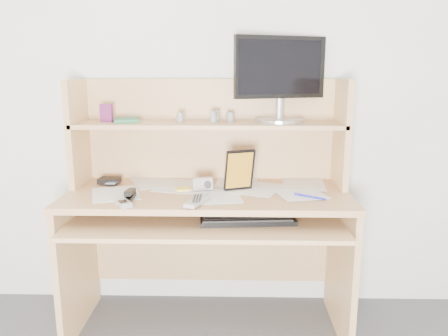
{
  "coord_description": "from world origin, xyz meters",
  "views": [
    {
      "loc": [
        0.13,
        -0.62,
        1.33
      ],
      "look_at": [
        0.08,
        1.43,
        0.88
      ],
      "focal_mm": 35.0,
      "sensor_mm": 36.0,
      "label": 1
    }
  ],
  "objects_px": {
    "keyboard": "(248,219)",
    "tv_remote": "(197,201)",
    "desk": "(209,198)",
    "game_case": "(239,170)",
    "monitor": "(280,77)"
  },
  "relations": [
    {
      "from": "keyboard",
      "to": "tv_remote",
      "type": "bearing_deg",
      "value": -171.95
    },
    {
      "from": "tv_remote",
      "to": "desk",
      "type": "bearing_deg",
      "value": 102.35
    },
    {
      "from": "game_case",
      "to": "monitor",
      "type": "distance_m",
      "value": 0.54
    },
    {
      "from": "tv_remote",
      "to": "game_case",
      "type": "distance_m",
      "value": 0.31
    },
    {
      "from": "game_case",
      "to": "monitor",
      "type": "relative_size",
      "value": 0.43
    },
    {
      "from": "desk",
      "to": "tv_remote",
      "type": "bearing_deg",
      "value": -96.51
    },
    {
      "from": "keyboard",
      "to": "game_case",
      "type": "relative_size",
      "value": 2.18
    },
    {
      "from": "desk",
      "to": "monitor",
      "type": "height_order",
      "value": "monitor"
    },
    {
      "from": "keyboard",
      "to": "tv_remote",
      "type": "height_order",
      "value": "tv_remote"
    },
    {
      "from": "desk",
      "to": "game_case",
      "type": "height_order",
      "value": "desk"
    },
    {
      "from": "tv_remote",
      "to": "game_case",
      "type": "xyz_separation_m",
      "value": [
        0.19,
        0.22,
        0.09
      ]
    },
    {
      "from": "desk",
      "to": "tv_remote",
      "type": "height_order",
      "value": "desk"
    },
    {
      "from": "desk",
      "to": "monitor",
      "type": "xyz_separation_m",
      "value": [
        0.37,
        0.12,
        0.62
      ]
    },
    {
      "from": "keyboard",
      "to": "monitor",
      "type": "height_order",
      "value": "monitor"
    },
    {
      "from": "game_case",
      "to": "monitor",
      "type": "height_order",
      "value": "monitor"
    }
  ]
}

